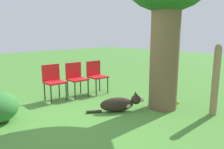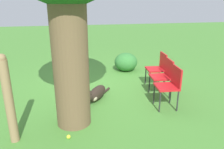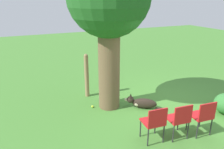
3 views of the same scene
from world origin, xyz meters
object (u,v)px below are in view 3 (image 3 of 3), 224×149
at_px(dog, 142,103).
at_px(red_chair_1, 179,118).
at_px(red_chair_2, 154,121).
at_px(oak_tree, 109,2).
at_px(red_chair_0, 203,115).
at_px(tennis_ball, 92,106).
at_px(fence_post, 87,75).

bearing_deg(dog, red_chair_1, 124.39).
xyz_separation_m(dog, red_chair_2, (-1.43, 0.59, 0.35)).
relative_size(oak_tree, red_chair_0, 4.82).
bearing_deg(red_chair_2, tennis_ball, 23.95).
distance_m(dog, red_chair_2, 1.59).
distance_m(red_chair_0, red_chair_2, 1.17).
bearing_deg(red_chair_2, dog, -17.31).
bearing_deg(oak_tree, fence_post, 21.40).
bearing_deg(dog, tennis_ball, 9.79).
bearing_deg(fence_post, tennis_ball, 171.76).
height_order(dog, red_chair_2, red_chair_2).
bearing_deg(tennis_ball, red_chair_1, -149.31).
xyz_separation_m(fence_post, tennis_ball, (-0.82, 0.12, -0.67)).
bearing_deg(red_chair_1, oak_tree, 26.16).
xyz_separation_m(oak_tree, red_chair_1, (-2.04, -0.79, -2.40)).
bearing_deg(dog, oak_tree, 3.37).
bearing_deg(dog, red_chair_0, 143.55).
bearing_deg(red_chair_2, oak_tree, 11.37).
bearing_deg(dog, red_chair_2, 102.59).
distance_m(dog, fence_post, 1.92).
height_order(dog, tennis_ball, dog).
height_order(fence_post, red_chair_1, fence_post).
height_order(fence_post, tennis_ball, fence_post).
height_order(oak_tree, fence_post, oak_tree).
bearing_deg(oak_tree, dog, -121.46).
bearing_deg(red_chair_1, tennis_ball, 35.63).
distance_m(fence_post, tennis_ball, 1.07).
relative_size(dog, red_chair_2, 1.19).
height_order(dog, fence_post, fence_post).
relative_size(red_chair_1, tennis_ball, 12.60).
distance_m(dog, tennis_ball, 1.43).
bearing_deg(fence_post, dog, -140.61).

